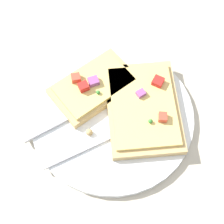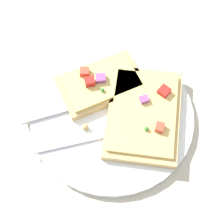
{
  "view_description": "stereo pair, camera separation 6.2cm",
  "coord_description": "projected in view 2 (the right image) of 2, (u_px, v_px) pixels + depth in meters",
  "views": [
    {
      "loc": [
        0.02,
        0.28,
        0.58
      ],
      "look_at": [
        0.0,
        0.0,
        0.02
      ],
      "focal_mm": 60.0,
      "sensor_mm": 36.0,
      "label": 1
    },
    {
      "loc": [
        -0.04,
        0.27,
        0.58
      ],
      "look_at": [
        0.0,
        0.0,
        0.02
      ],
      "focal_mm": 60.0,
      "sensor_mm": 36.0,
      "label": 2
    }
  ],
  "objects": [
    {
      "name": "knife",
      "position": [
        74.0,
        105.0,
        0.64
      ],
      "size": [
        0.2,
        0.11,
        0.01
      ],
      "rotation": [
        0.0,
        0.0,
        3.61
      ],
      "color": "#B7B7BC",
      "rests_on": "plate"
    },
    {
      "name": "pizza_slice_main",
      "position": [
        144.0,
        114.0,
        0.62
      ],
      "size": [
        0.12,
        0.17,
        0.03
      ],
      "rotation": [
        0.0,
        0.0,
        1.6
      ],
      "color": "tan",
      "rests_on": "plate"
    },
    {
      "name": "crumb_scatter",
      "position": [
        114.0,
        135.0,
        0.61
      ],
      "size": [
        0.11,
        0.08,
        0.01
      ],
      "color": "tan",
      "rests_on": "plate"
    },
    {
      "name": "plate",
      "position": [
        112.0,
        116.0,
        0.64
      ],
      "size": [
        0.28,
        0.28,
        0.01
      ],
      "color": "white",
      "rests_on": "ground"
    },
    {
      "name": "fork",
      "position": [
        109.0,
        133.0,
        0.61
      ],
      "size": [
        0.22,
        0.11,
        0.01
      ],
      "rotation": [
        0.0,
        0.0,
        3.54
      ],
      "color": "#B7B7BC",
      "rests_on": "plate"
    },
    {
      "name": "pizza_slice_corner",
      "position": [
        100.0,
        83.0,
        0.65
      ],
      "size": [
        0.17,
        0.15,
        0.03
      ],
      "rotation": [
        0.0,
        0.0,
        3.73
      ],
      "color": "tan",
      "rests_on": "plate"
    },
    {
      "name": "ground_plane",
      "position": [
        112.0,
        118.0,
        0.64
      ],
      "size": [
        4.0,
        4.0,
        0.0
      ],
      "primitive_type": "plane",
      "color": "#BCB29E"
    }
  ]
}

